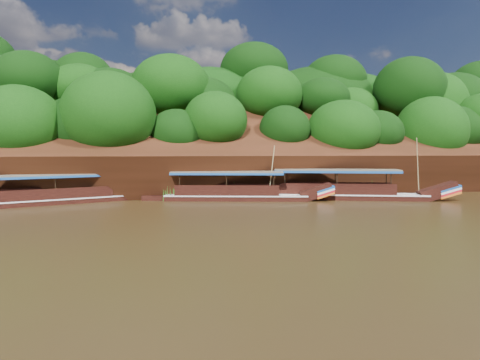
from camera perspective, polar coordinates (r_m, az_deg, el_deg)
name	(u,v)px	position (r m, az deg, el deg)	size (l,w,h in m)	color
ground	(257,212)	(32.03, 2.11, -3.92)	(160.00, 160.00, 0.00)	black
riverbank	(202,171)	(53.99, -4.70, 1.10)	(120.00, 30.06, 19.40)	black
boat_0	(356,193)	(41.45, 13.91, -1.51)	(15.65, 7.81, 5.72)	black
boat_1	(245,194)	(39.56, 0.57, -1.69)	(14.17, 5.85, 5.07)	black
boat_2	(72,196)	(40.03, -19.78, -1.87)	(14.48, 7.52, 6.04)	black
reeds	(198,189)	(40.67, -5.18, -1.10)	(50.62, 2.30, 2.18)	#29701C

